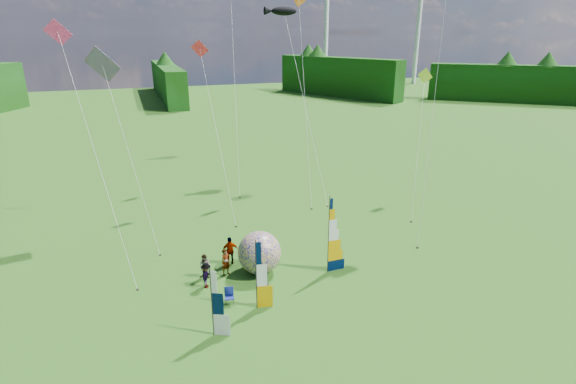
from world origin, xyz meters
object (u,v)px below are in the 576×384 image
object	(u,v)px
spectator_b	(205,267)
spectator_c	(206,275)
side_banner_left	(256,276)
kite_whale	(304,93)
bol_inflatable	(259,253)
spectator_d	(230,251)
spectator_a	(226,262)
side_banner_far	(212,304)
camp_chair	(229,296)
feather_banner_main	(329,236)

from	to	relation	value
spectator_b	spectator_c	bearing A→B (deg)	-62.63
side_banner_left	kite_whale	bearing A→B (deg)	73.17
bol_inflatable	spectator_c	distance (m)	3.50
side_banner_left	spectator_d	size ratio (longest dim) A/B	2.10
side_banner_left	spectator_a	distance (m)	4.26
side_banner_far	camp_chair	distance (m)	3.01
feather_banner_main	side_banner_left	world-z (taller)	feather_banner_main
side_banner_left	spectator_c	size ratio (longest dim) A/B	2.55
side_banner_far	bol_inflatable	world-z (taller)	side_banner_far
bol_inflatable	kite_whale	world-z (taller)	kite_whale
spectator_a	camp_chair	xyz separation A→B (m)	(-0.51, -3.18, -0.39)
feather_banner_main	spectator_c	world-z (taller)	feather_banner_main
spectator_b	kite_whale	distance (m)	20.61
side_banner_left	spectator_d	distance (m)	5.38
side_banner_left	camp_chair	world-z (taller)	side_banner_left
bol_inflatable	spectator_b	world-z (taller)	bol_inflatable
kite_whale	side_banner_far	bearing A→B (deg)	-138.98
bol_inflatable	spectator_a	xyz separation A→B (m)	(-2.02, 0.40, -0.48)
feather_banner_main	spectator_b	world-z (taller)	feather_banner_main
feather_banner_main	camp_chair	xyz separation A→B (m)	(-6.50, -1.42, -1.96)
bol_inflatable	spectator_a	size ratio (longest dim) A/B	1.56
feather_banner_main	spectator_d	world-z (taller)	feather_banner_main
side_banner_left	kite_whale	world-z (taller)	kite_whale
side_banner_left	side_banner_far	size ratio (longest dim) A/B	1.10
feather_banner_main	spectator_c	xyz separation A→B (m)	(-7.37, 0.70, -1.66)
feather_banner_main	spectator_a	bearing A→B (deg)	162.64
spectator_b	camp_chair	distance (m)	3.29
spectator_b	camp_chair	size ratio (longest dim) A/B	1.66
kite_whale	bol_inflatable	bearing A→B (deg)	-137.24
feather_banner_main	side_banner_far	world-z (taller)	feather_banner_main
side_banner_left	spectator_d	xyz separation A→B (m)	(-0.26, 5.28, -1.02)
spectator_d	spectator_a	bearing A→B (deg)	71.61
side_banner_far	camp_chair	bearing A→B (deg)	85.56
spectator_c	spectator_d	xyz separation A→B (m)	(1.92, 2.30, 0.16)
spectator_d	camp_chair	bearing A→B (deg)	82.06
camp_chair	spectator_c	bearing A→B (deg)	121.72
feather_banner_main	spectator_a	world-z (taller)	feather_banner_main
feather_banner_main	spectator_a	size ratio (longest dim) A/B	2.83
spectator_d	kite_whale	xyz separation A→B (m)	(10.27, 13.43, 7.85)
feather_banner_main	kite_whale	world-z (taller)	kite_whale
side_banner_far	spectator_a	bearing A→B (deg)	96.36
feather_banner_main	camp_chair	size ratio (longest dim) A/B	5.20
spectator_d	bol_inflatable	bearing A→B (deg)	137.42
side_banner_far	spectator_b	bearing A→B (deg)	108.73
spectator_a	feather_banner_main	bearing A→B (deg)	-40.66
spectator_a	spectator_c	bearing A→B (deg)	-166.77
spectator_a	side_banner_far	bearing A→B (deg)	-132.49
bol_inflatable	spectator_b	xyz separation A→B (m)	(-3.28, 0.41, -0.56)
spectator_c	side_banner_left	bearing A→B (deg)	-118.59
camp_chair	kite_whale	distance (m)	22.72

